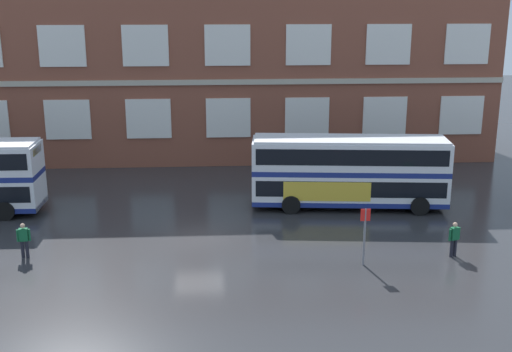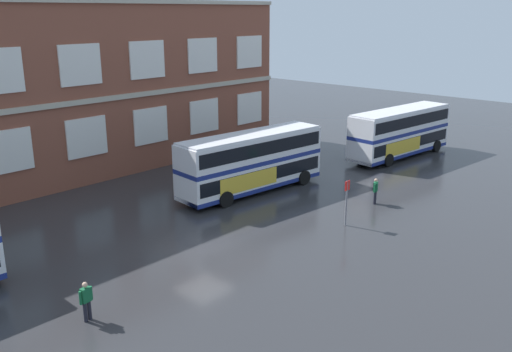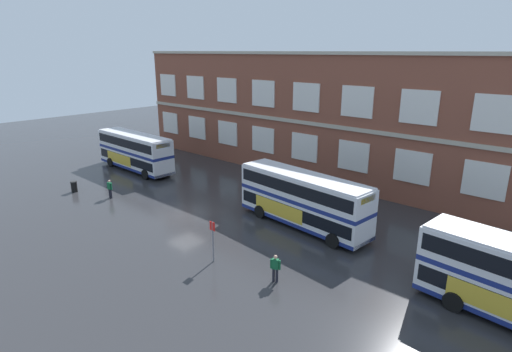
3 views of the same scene
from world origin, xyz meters
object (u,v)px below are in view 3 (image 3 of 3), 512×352
(double_decker_near, at_px, (135,151))
(bus_stand_flag, at_px, (213,238))
(second_passenger, at_px, (110,188))
(double_decker_middle, at_px, (303,199))
(waiting_passenger, at_px, (275,267))
(station_litter_bin, at_px, (74,186))

(double_decker_near, distance_m, bus_stand_flag, 23.55)
(second_passenger, bearing_deg, bus_stand_flag, -6.44)
(double_decker_near, xyz_separation_m, double_decker_middle, (22.86, -0.20, 0.00))
(waiting_passenger, distance_m, station_litter_bin, 24.21)
(double_decker_near, relative_size, station_litter_bin, 10.72)
(waiting_passenger, height_order, bus_stand_flag, bus_stand_flag)
(bus_stand_flag, bearing_deg, double_decker_middle, 83.85)
(double_decker_near, distance_m, waiting_passenger, 27.54)
(double_decker_middle, distance_m, station_litter_bin, 22.18)
(station_litter_bin, bearing_deg, double_decker_middle, 20.92)
(double_decker_middle, relative_size, second_passenger, 6.58)
(double_decker_near, xyz_separation_m, bus_stand_flag, (21.97, -8.48, -0.51))
(double_decker_near, bearing_deg, bus_stand_flag, -21.10)
(double_decker_middle, distance_m, bus_stand_flag, 8.34)
(station_litter_bin, bearing_deg, second_passenger, 18.60)
(double_decker_near, distance_m, station_litter_bin, 8.55)
(second_passenger, distance_m, station_litter_bin, 4.37)
(waiting_passenger, distance_m, bus_stand_flag, 4.55)
(waiting_passenger, xyz_separation_m, second_passenger, (-20.08, 1.03, 0.00))
(double_decker_near, relative_size, waiting_passenger, 6.50)
(waiting_passenger, relative_size, second_passenger, 1.00)
(second_passenger, xyz_separation_m, bus_stand_flag, (15.65, -1.77, 0.70))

